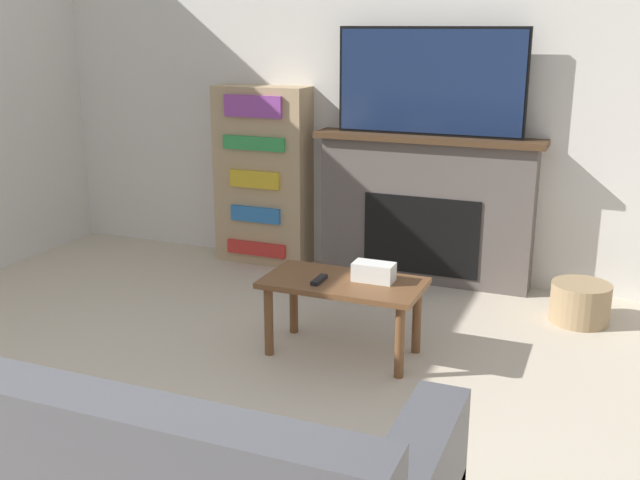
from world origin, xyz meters
The scene contains 8 objects.
wall_back centered at (0.00, 4.02, 1.35)m, with size 6.35×0.06×2.70m.
fireplace centered at (0.30, 3.88, 0.52)m, with size 1.56×0.28×1.03m.
tv centered at (0.30, 3.86, 1.38)m, with size 1.27×0.03×0.71m.
coffee_table centered at (0.20, 2.50, 0.36)m, with size 0.86×0.45×0.42m.
tissue_box centered at (0.36, 2.56, 0.47)m, with size 0.22×0.12×0.10m.
remote_control centered at (0.09, 2.43, 0.44)m, with size 0.04×0.15×0.02m.
bookshelf centered at (-0.94, 3.85, 0.66)m, with size 0.71×0.29×1.32m.
storage_basket centered at (1.38, 3.47, 0.12)m, with size 0.35×0.35×0.24m.
Camera 1 is at (1.52, -1.06, 1.75)m, focal length 42.00 mm.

